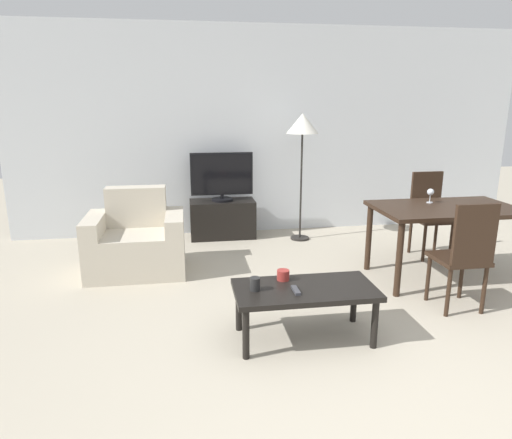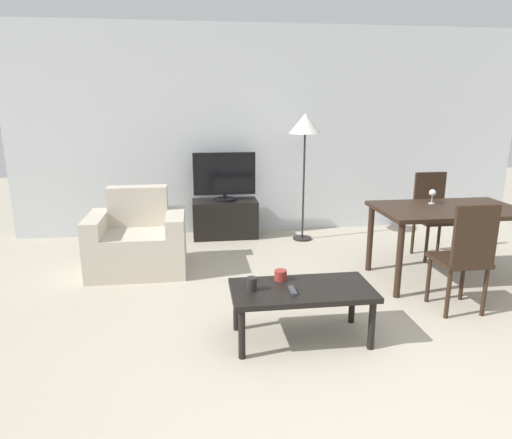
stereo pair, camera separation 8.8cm
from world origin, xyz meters
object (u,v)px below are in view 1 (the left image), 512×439
Objects in this scene: tv_stand at (223,219)px; dining_table at (445,215)px; armchair at (137,243)px; floor_lamp at (302,129)px; cup_colored_far at (255,284)px; wine_glass_left at (430,193)px; dining_chair_near at (465,252)px; cup_white_near at (283,275)px; remote_primary at (296,290)px; tv at (222,177)px; dining_chair_far at (429,210)px; coffee_table at (305,294)px.

dining_table is (2.06, -1.79, 0.41)m from tv_stand.
floor_lamp is at bearing 23.42° from armchair.
wine_glass_left is (1.98, 1.16, 0.38)m from cup_colored_far.
dining_table is 1.44× the size of dining_chair_near.
dining_table is 1.99m from cup_white_near.
armchair reaches higher than remote_primary.
tv_stand is 3.11m from dining_chair_near.
tv is 0.58× the size of dining_table.
dining_chair_far reaches higher than remote_primary.
remote_primary is at bearing -149.43° from dining_table.
dining_table is (2.06, -1.79, -0.15)m from tv.
dining_chair_near is 6.41× the size of remote_primary.
wine_glass_left is (-0.07, 0.19, 0.19)m from dining_table.
remote_primary is (-1.76, -1.04, -0.23)m from dining_table.
coffee_table is 7.00× the size of remote_primary.
coffee_table is at bearing -138.47° from dining_chair_far.
remote_primary is at bearing -142.47° from coffee_table.
remote_primary is 0.24m from cup_white_near.
tv is 0.83× the size of dining_chair_far.
coffee_table is (0.38, -2.77, 0.12)m from tv_stand.
floor_lamp is (0.99, -0.25, 0.61)m from tv.
coffee_table is 10.97× the size of cup_white_near.
cup_colored_far is at bearing -111.32° from floor_lamp.
cup_colored_far is at bearing -146.00° from cup_white_near.
cup_colored_far is 2.32m from wine_glass_left.
tv is 2.78m from cup_colored_far.
dining_chair_far is (2.30, -1.06, -0.28)m from tv.
armchair is at bearing 129.67° from coffee_table.
dining_table is at bearing -41.03° from tv.
tv_stand is 8.79× the size of cup_white_near.
tv_stand is 0.87× the size of dining_chair_far.
cup_colored_far is at bearing -149.64° from wine_glass_left.
dining_chair_near is 10.05× the size of cup_white_near.
cup_colored_far is (-0.24, -0.16, 0.01)m from cup_white_near.
armchair is at bearing -179.26° from dining_chair_far.
floor_lamp is at bearing 74.99° from remote_primary.
tv_stand reaches higher than coffee_table.
cup_colored_far is at bearing 166.46° from remote_primary.
wine_glass_left is at bearing -120.45° from dining_chair_far.
tv is 0.76× the size of coffee_table.
armchair is 1.24× the size of tv.
armchair reaches higher than cup_colored_far.
remote_primary is (0.29, -2.83, -0.38)m from tv.
dining_chair_near is at bearing -26.59° from armchair.
tv is at bearing -90.00° from tv_stand.
tv_stand is 0.80× the size of coffee_table.
tv_stand is at bearing 97.80° from coffee_table.
floor_lamp reaches higher than tv_stand.
floor_lamp is at bearing 126.34° from wine_glass_left.
tv_stand is 0.56m from tv.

